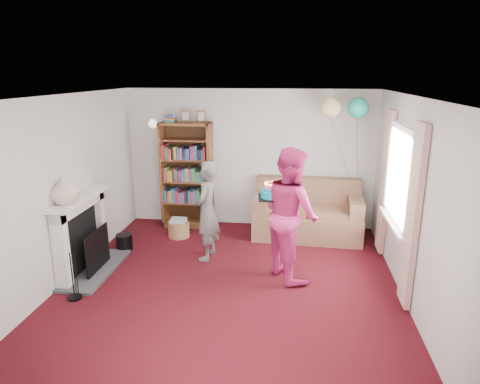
# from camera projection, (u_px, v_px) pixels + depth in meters

# --- Properties ---
(ground) EXTENTS (5.00, 5.00, 0.00)m
(ground) POSITION_uv_depth(u_px,v_px,m) (229.00, 286.00, 5.75)
(ground) COLOR black
(ground) RESTS_ON ground
(wall_back) EXTENTS (4.50, 0.02, 2.50)m
(wall_back) POSITION_uv_depth(u_px,v_px,m) (250.00, 159.00, 7.81)
(wall_back) COLOR silver
(wall_back) RESTS_ON ground
(wall_left) EXTENTS (0.02, 5.00, 2.50)m
(wall_left) POSITION_uv_depth(u_px,v_px,m) (61.00, 191.00, 5.69)
(wall_left) COLOR silver
(wall_left) RESTS_ON ground
(wall_right) EXTENTS (0.02, 5.00, 2.50)m
(wall_right) POSITION_uv_depth(u_px,v_px,m) (414.00, 204.00, 5.14)
(wall_right) COLOR silver
(wall_right) RESTS_ON ground
(ceiling) EXTENTS (4.50, 5.00, 0.01)m
(ceiling) POSITION_uv_depth(u_px,v_px,m) (228.00, 96.00, 5.07)
(ceiling) COLOR white
(ceiling) RESTS_ON wall_back
(fireplace) EXTENTS (0.55, 1.80, 1.12)m
(fireplace) POSITION_uv_depth(u_px,v_px,m) (86.00, 238.00, 6.06)
(fireplace) COLOR #3F3F42
(fireplace) RESTS_ON ground
(window_bay) EXTENTS (0.14, 2.02, 2.20)m
(window_bay) POSITION_uv_depth(u_px,v_px,m) (398.00, 194.00, 5.73)
(window_bay) COLOR white
(window_bay) RESTS_ON ground
(wall_sconce) EXTENTS (0.16, 0.23, 0.16)m
(wall_sconce) POSITION_uv_depth(u_px,v_px,m) (153.00, 124.00, 7.72)
(wall_sconce) COLOR gold
(wall_sconce) RESTS_ON ground
(bookcase) EXTENTS (0.91, 0.42, 2.13)m
(bookcase) POSITION_uv_depth(u_px,v_px,m) (187.00, 176.00, 7.84)
(bookcase) COLOR #472B14
(bookcase) RESTS_ON ground
(sofa) EXTENTS (1.83, 0.97, 0.97)m
(sofa) POSITION_uv_depth(u_px,v_px,m) (307.00, 215.00, 7.50)
(sofa) COLOR brown
(sofa) RESTS_ON ground
(wicker_basket) EXTENTS (0.37, 0.37, 0.34)m
(wicker_basket) POSITION_uv_depth(u_px,v_px,m) (179.00, 228.00, 7.44)
(wicker_basket) COLOR #9E7649
(wicker_basket) RESTS_ON ground
(person_striped) EXTENTS (0.42, 0.59, 1.52)m
(person_striped) POSITION_uv_depth(u_px,v_px,m) (207.00, 211.00, 6.43)
(person_striped) COLOR black
(person_striped) RESTS_ON ground
(person_magenta) EXTENTS (1.05, 1.12, 1.83)m
(person_magenta) POSITION_uv_depth(u_px,v_px,m) (290.00, 213.00, 5.83)
(person_magenta) COLOR #C42767
(person_magenta) RESTS_ON ground
(birthday_cake) EXTENTS (0.35, 0.35, 0.22)m
(birthday_cake) POSITION_uv_depth(u_px,v_px,m) (271.00, 194.00, 5.79)
(birthday_cake) COLOR black
(birthday_cake) RESTS_ON ground
(balloons) EXTENTS (0.78, 0.45, 1.70)m
(balloons) POSITION_uv_depth(u_px,v_px,m) (344.00, 108.00, 6.93)
(balloons) COLOR #3F3F3F
(balloons) RESTS_ON ground
(mantel_vase) EXTENTS (0.48, 0.48, 0.38)m
(mantel_vase) POSITION_uv_depth(u_px,v_px,m) (65.00, 190.00, 5.52)
(mantel_vase) COLOR beige
(mantel_vase) RESTS_ON fireplace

